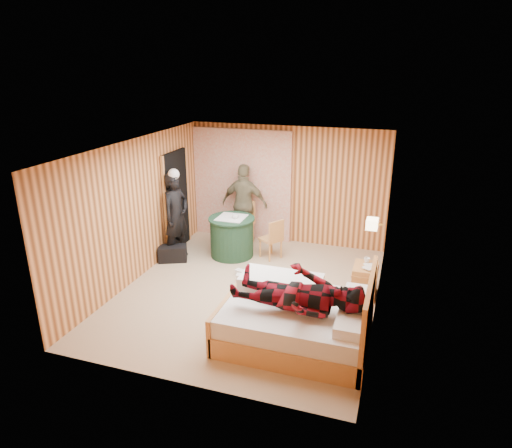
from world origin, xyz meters
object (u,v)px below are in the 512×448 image
(man_at_table, at_px, (245,204))
(chair_near, at_px, (273,236))
(bed, at_px, (299,319))
(nightstand, at_px, (365,280))
(man_on_bed, at_px, (298,284))
(chair_far, at_px, (244,219))
(woman_standing, at_px, (176,216))
(wall_lamp, at_px, (372,224))
(duffel_bag, at_px, (173,253))
(round_table, at_px, (232,236))

(man_at_table, bearing_deg, chair_near, 142.45)
(bed, distance_m, nightstand, 1.78)
(bed, bearing_deg, man_on_bed, -83.33)
(bed, relative_size, chair_far, 2.18)
(woman_standing, distance_m, man_at_table, 1.54)
(wall_lamp, height_order, duffel_bag, wall_lamp)
(wall_lamp, height_order, man_on_bed, man_on_bed)
(wall_lamp, distance_m, woman_standing, 3.83)
(chair_far, xyz_separation_m, man_on_bed, (1.98, -3.42, 0.44))
(nightstand, distance_m, duffel_bag, 3.74)
(round_table, height_order, chair_near, round_table)
(round_table, distance_m, chair_far, 0.74)
(bed, distance_m, round_table, 3.15)
(round_table, relative_size, chair_far, 0.99)
(chair_near, height_order, man_on_bed, man_on_bed)
(chair_near, distance_m, woman_standing, 1.95)
(wall_lamp, bearing_deg, woman_standing, 172.20)
(chair_far, distance_m, man_at_table, 0.33)
(chair_far, height_order, man_at_table, man_at_table)
(wall_lamp, xyz_separation_m, nightstand, (-0.04, 0.04, -1.02))
(duffel_bag, bearing_deg, round_table, 7.22)
(chair_near, bearing_deg, man_at_table, -94.86)
(round_table, relative_size, woman_standing, 0.53)
(chair_far, relative_size, chair_near, 1.14)
(duffel_bag, height_order, man_on_bed, man_on_bed)
(man_on_bed, bearing_deg, chair_near, 112.31)
(chair_far, bearing_deg, man_at_table, 94.34)
(wall_lamp, bearing_deg, bed, -117.02)
(chair_near, xyz_separation_m, woman_standing, (-1.85, -0.49, 0.39))
(round_table, height_order, duffel_bag, round_table)
(bed, distance_m, chair_far, 3.75)
(nightstand, relative_size, round_table, 0.60)
(wall_lamp, relative_size, round_table, 0.28)
(bed, distance_m, chair_near, 2.81)
(bed, height_order, duffel_bag, bed)
(chair_far, bearing_deg, bed, -56.98)
(duffel_bag, height_order, man_at_table, man_at_table)
(chair_near, relative_size, woman_standing, 0.47)
(bed, xyz_separation_m, man_at_table, (-1.96, 3.24, 0.54))
(round_table, bearing_deg, woman_standing, -159.38)
(man_at_table, bearing_deg, round_table, 91.23)
(bed, height_order, chair_near, bed)
(chair_far, bearing_deg, man_on_bed, -58.37)
(bed, xyz_separation_m, man_on_bed, (0.03, -0.23, 0.66))
(nightstand, relative_size, man_on_bed, 0.31)
(nightstand, height_order, chair_far, chair_far)
(chair_near, distance_m, man_on_bed, 3.07)
(wall_lamp, height_order, bed, wall_lamp)
(wall_lamp, relative_size, chair_near, 0.32)
(chair_far, bearing_deg, chair_near, -35.24)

